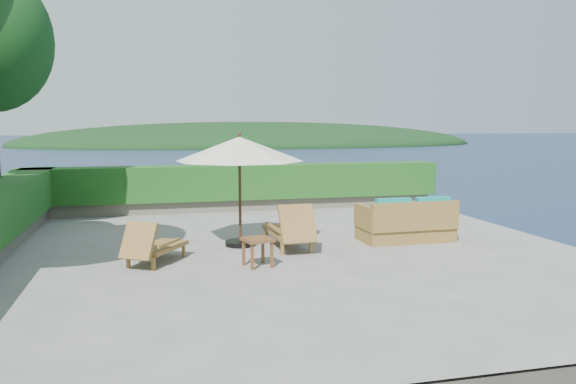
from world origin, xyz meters
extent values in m
plane|color=gray|center=(0.00, 0.00, 0.00)|extent=(12.00, 12.00, 0.00)
cube|color=#554E43|center=(0.00, 0.00, -1.55)|extent=(12.00, 12.00, 3.00)
ellipsoid|color=black|center=(25.00, 140.00, -3.00)|extent=(126.00, 57.60, 12.60)
cube|color=slate|center=(0.00, 5.60, 0.18)|extent=(12.00, 0.60, 0.36)
cube|color=#194313|center=(0.00, 5.60, 0.85)|extent=(12.40, 0.90, 1.00)
cylinder|color=black|center=(-0.76, 0.71, 0.05)|extent=(0.79, 0.79, 0.10)
cylinder|color=#371F14|center=(-0.76, 0.71, 1.15)|extent=(0.07, 0.07, 2.30)
cone|color=beige|center=(-0.76, 0.71, 2.04)|extent=(3.26, 3.26, 0.51)
sphere|color=#371F14|center=(-0.76, 0.71, 2.35)|extent=(0.10, 0.10, 0.08)
cube|color=olive|center=(-2.99, -0.70, 0.12)|extent=(0.07, 0.07, 0.24)
cube|color=olive|center=(-2.56, -0.97, 0.12)|extent=(0.07, 0.07, 0.24)
cube|color=olive|center=(-2.42, 0.23, 0.12)|extent=(0.07, 0.07, 0.24)
cube|color=olive|center=(-1.99, -0.04, 0.12)|extent=(0.07, 0.07, 0.24)
cube|color=olive|center=(-2.44, -0.29, 0.27)|extent=(1.13, 1.32, 0.08)
cube|color=olive|center=(-2.80, -0.87, 0.53)|extent=(0.71, 0.64, 0.63)
cube|color=olive|center=(-2.80, -0.28, 0.41)|extent=(0.45, 0.68, 0.05)
cube|color=olive|center=(-2.28, -0.61, 0.41)|extent=(0.45, 0.68, 0.05)
cube|color=olive|center=(-0.10, -0.35, 0.14)|extent=(0.07, 0.07, 0.28)
cube|color=olive|center=(0.49, -0.33, 0.14)|extent=(0.07, 0.07, 0.28)
cube|color=olive|center=(-0.15, 0.92, 0.14)|extent=(0.07, 0.07, 0.28)
cube|color=olive|center=(0.44, 0.94, 0.14)|extent=(0.07, 0.07, 0.28)
cube|color=olive|center=(0.17, 0.40, 0.32)|extent=(0.75, 1.40, 0.10)
cube|color=olive|center=(0.20, -0.39, 0.61)|extent=(0.72, 0.48, 0.74)
cube|color=olive|center=(-0.19, 0.18, 0.48)|extent=(0.10, 0.90, 0.05)
cube|color=olive|center=(0.53, 0.21, 0.48)|extent=(0.10, 0.90, 0.05)
cube|color=brown|center=(-0.87, -1.34, 0.23)|extent=(0.06, 0.06, 0.47)
cube|color=brown|center=(-0.50, -1.25, 0.23)|extent=(0.06, 0.06, 0.47)
cube|color=brown|center=(-0.97, -0.97, 0.23)|extent=(0.06, 0.06, 0.47)
cube|color=brown|center=(-0.59, -0.88, 0.23)|extent=(0.06, 0.06, 0.47)
cube|color=brown|center=(-0.73, -1.11, 0.49)|extent=(0.59, 0.59, 0.05)
cube|color=olive|center=(2.86, 0.38, 0.22)|extent=(2.01, 1.03, 0.44)
cube|color=olive|center=(2.87, -0.08, 0.61)|extent=(2.00, 0.19, 0.61)
cube|color=olive|center=(1.91, 0.37, 0.55)|extent=(0.15, 1.00, 0.50)
cube|color=olive|center=(3.81, 0.40, 0.55)|extent=(0.15, 1.00, 0.50)
cube|color=#128682|center=(2.40, 0.43, 0.54)|extent=(0.88, 0.81, 0.20)
cube|color=#128682|center=(3.33, 0.45, 0.54)|extent=(0.88, 0.81, 0.20)
cube|color=#128682|center=(2.40, 0.02, 0.80)|extent=(0.78, 0.17, 0.40)
cube|color=#128682|center=(3.33, 0.04, 0.80)|extent=(0.78, 0.17, 0.40)
camera|label=1|loc=(-2.57, -10.83, 2.55)|focal=35.00mm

